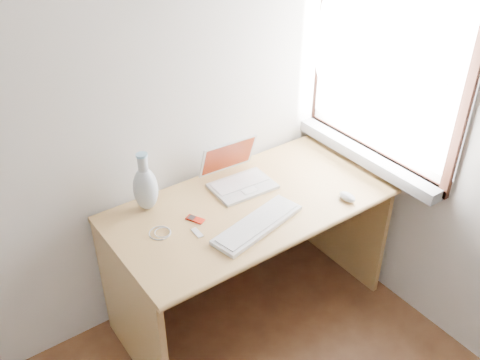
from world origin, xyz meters
TOP-DOWN VIEW (x-y plane):
  - window at (1.72, 1.30)m, footprint 0.11×0.99m
  - desk at (1.00, 1.46)m, footprint 1.38×0.69m
  - laptop at (1.05, 1.54)m, footprint 0.32×0.27m
  - external_keyboard at (0.92, 1.21)m, footprint 0.50×0.24m
  - mouse at (1.40, 1.12)m, footprint 0.06×0.10m
  - ipod at (0.71, 1.41)m, footprint 0.07×0.09m
  - cable_coil at (0.53, 1.42)m, footprint 0.12×0.12m
  - remote at (0.67, 1.33)m, footprint 0.03×0.07m
  - vase at (0.57, 1.62)m, footprint 0.12×0.12m

SIDE VIEW (x-z plane):
  - desk at x=1.00m, z-range 0.15..0.88m
  - cable_coil at x=0.53m, z-range 0.73..0.73m
  - remote at x=0.67m, z-range 0.73..0.73m
  - ipod at x=0.71m, z-range 0.73..0.74m
  - external_keyboard at x=0.92m, z-range 0.73..0.75m
  - mouse at x=1.40m, z-range 0.73..0.76m
  - laptop at x=1.05m, z-range 0.67..0.88m
  - vase at x=0.57m, z-range 0.70..1.00m
  - window at x=1.72m, z-range 0.72..1.83m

